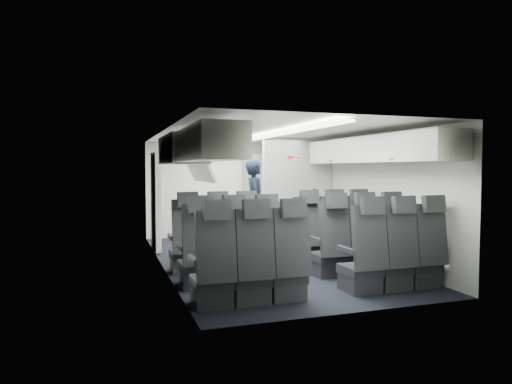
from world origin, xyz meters
TOP-DOWN VIEW (x-y plane):
  - cabin_shell at (0.00, 0.00)m, footprint 3.41×6.01m
  - seat_row_front at (-0.00, -0.53)m, footprint 3.33×0.56m
  - seat_row_mid at (-0.00, -1.43)m, footprint 3.33×0.56m
  - seat_row_rear at (-0.00, -2.33)m, footprint 3.33×0.56m
  - overhead_bin_left_rear at (-1.40, -2.00)m, footprint 0.53×1.80m
  - overhead_bin_left_front_open at (-1.44, -0.25)m, footprint 0.64×1.70m
  - overhead_bin_right_rear at (1.40, -2.00)m, footprint 0.53×1.80m
  - overhead_bin_right_front at (1.40, -0.25)m, footprint 0.53×1.70m
  - bulkhead_partition at (0.98, 0.80)m, footprint 1.40×0.15m
  - galley_unit at (0.95, 2.72)m, footprint 0.85×0.52m
  - boarding_door at (-1.64, 1.55)m, footprint 0.12×1.27m
  - flight_attendant at (0.30, 1.34)m, footprint 0.56×0.72m
  - carry_on_bag at (-1.44, -0.06)m, footprint 0.47×0.39m
  - papers at (0.49, 1.29)m, footprint 0.21×0.08m

SIDE VIEW (x-z plane):
  - seat_row_front at x=0.00m, z-range -0.21..1.02m
  - seat_row_mid at x=0.00m, z-range -0.21..1.02m
  - seat_row_rear at x=0.00m, z-range -0.21..1.02m
  - flight_attendant at x=0.30m, z-range 0.00..1.74m
  - galley_unit at x=0.95m, z-range 0.00..1.90m
  - boarding_door at x=-1.64m, z-range 0.02..1.88m
  - papers at x=0.49m, z-range 0.95..1.10m
  - bulkhead_partition at x=0.98m, z-range 0.01..2.14m
  - cabin_shell at x=0.00m, z-range 0.04..2.21m
  - overhead_bin_left_front_open at x=-1.44m, z-range 1.38..2.10m
  - carry_on_bag at x=-1.44m, z-range 1.70..1.93m
  - overhead_bin_right_front at x=1.40m, z-range 1.66..2.06m
  - overhead_bin_left_rear at x=-1.40m, z-range 1.66..2.06m
  - overhead_bin_right_rear at x=1.40m, z-range 1.66..2.06m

